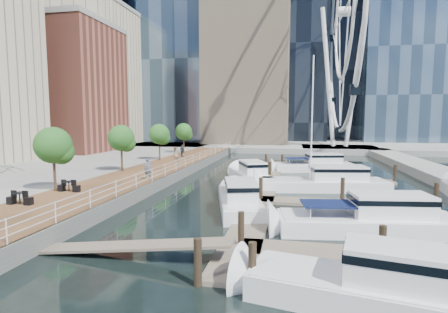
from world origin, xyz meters
The scene contains 16 objects.
ground centered at (0.00, 0.00, 0.00)m, with size 520.00×520.00×0.00m, color black.
boardwalk centered at (-9.00, 15.00, 0.50)m, with size 6.00×60.00×1.00m, color brown.
seawall centered at (-6.00, 15.00, 0.50)m, with size 0.25×60.00×1.00m, color #595954.
land_far centered at (0.00, 102.00, 0.50)m, with size 200.00×114.00×1.00m, color gray.
breakwater centered at (20.00, 20.00, 0.50)m, with size 4.00×60.00×1.00m, color gray.
pier centered at (14.00, 52.00, 0.50)m, with size 14.00×12.00×1.00m, color gray.
railing centered at (-6.10, 15.00, 1.52)m, with size 0.10×60.00×1.05m, color white, non-canonical shape.
floating_docks centered at (7.97, 9.98, 0.49)m, with size 16.00×34.00×2.60m.
midrise_condos centered at (-33.57, 26.82, 13.42)m, with size 19.00×67.00×28.00m.
ferris_wheel centered at (14.00, 52.00, 25.92)m, with size 5.80×45.60×47.80m.
street_trees centered at (-11.40, 14.00, 4.29)m, with size 2.60×42.60×4.60m.
yacht_foreground centered at (9.40, 1.75, 0.00)m, with size 2.83×10.57×2.15m, color white, non-canonical shape.
pedestrian_near centered at (-6.85, 9.94, 1.92)m, with size 0.67×0.44×1.83m, color #495462.
pedestrian_mid centered at (-8.50, 21.59, 1.96)m, with size 0.94×0.73×1.93m, color #9C886C.
pedestrian_far centered at (-9.82, 28.38, 1.83)m, with size 0.98×0.41×1.67m, color #333940.
moored_yachts centered at (8.16, 12.30, 0.00)m, with size 22.79×35.56×11.50m.
Camera 1 is at (5.34, -17.85, 6.08)m, focal length 28.00 mm.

